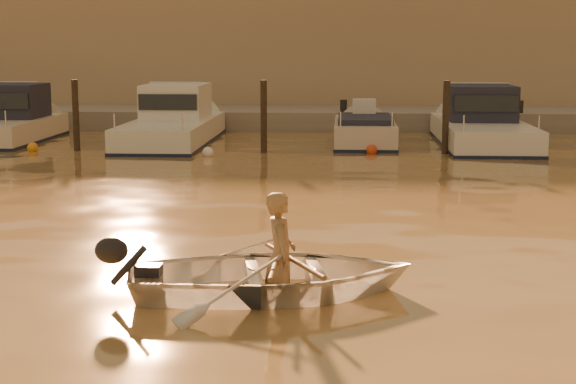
# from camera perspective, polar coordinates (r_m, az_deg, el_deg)

# --- Properties ---
(ground_plane) EXTENTS (160.00, 160.00, 0.00)m
(ground_plane) POSITION_cam_1_polar(r_m,az_deg,el_deg) (11.12, -7.02, -6.18)
(ground_plane) COLOR olive
(ground_plane) RESTS_ON ground
(dinghy) EXTENTS (3.85, 3.06, 0.72)m
(dinghy) POSITION_cam_1_polar(r_m,az_deg,el_deg) (10.73, -1.02, -5.38)
(dinghy) COLOR silver
(dinghy) RESTS_ON ground_plane
(person) EXTENTS (0.47, 0.63, 1.55)m
(person) POSITION_cam_1_polar(r_m,az_deg,el_deg) (10.68, -0.49, -4.12)
(person) COLOR #927049
(person) RESTS_ON dinghy
(outboard_motor) EXTENTS (0.96, 0.56, 0.70)m
(outboard_motor) POSITION_cam_1_polar(r_m,az_deg,el_deg) (10.67, -9.10, -5.35)
(outboard_motor) COLOR black
(outboard_motor) RESTS_ON dinghy
(oar_port) EXTENTS (0.86, 1.96, 0.13)m
(oar_port) POSITION_cam_1_polar(r_m,az_deg,el_deg) (10.71, 0.31, -4.40)
(oar_port) COLOR olive
(oar_port) RESTS_ON dinghy
(oar_starboard) EXTENTS (0.08, 2.10, 0.13)m
(oar_starboard) POSITION_cam_1_polar(r_m,az_deg,el_deg) (10.69, -0.76, -4.43)
(oar_starboard) COLOR brown
(oar_starboard) RESTS_ON dinghy
(moored_boat_1) EXTENTS (1.95, 5.90, 1.75)m
(moored_boat_1) POSITION_cam_1_polar(r_m,az_deg,el_deg) (28.51, -17.44, 4.38)
(moored_boat_1) COLOR beige
(moored_boat_1) RESTS_ON ground_plane
(moored_boat_2) EXTENTS (2.30, 7.69, 1.75)m
(moored_boat_2) POSITION_cam_1_polar(r_m,az_deg,el_deg) (27.12, -7.49, 4.49)
(moored_boat_2) COLOR silver
(moored_boat_2) RESTS_ON ground_plane
(moored_boat_3) EXTENTS (1.78, 5.24, 0.95)m
(moored_boat_3) POSITION_cam_1_polar(r_m,az_deg,el_deg) (26.66, 4.95, 3.59)
(moored_boat_3) COLOR beige
(moored_boat_3) RESTS_ON ground_plane
(moored_boat_4) EXTENTS (2.43, 7.43, 1.75)m
(moored_boat_4) POSITION_cam_1_polar(r_m,az_deg,el_deg) (26.93, 12.44, 4.31)
(moored_boat_4) COLOR silver
(moored_boat_4) RESTS_ON ground_plane
(piling_1) EXTENTS (0.18, 0.18, 2.20)m
(piling_1) POSITION_cam_1_polar(r_m,az_deg,el_deg) (25.53, -13.55, 4.61)
(piling_1) COLOR #2D2319
(piling_1) RESTS_ON ground_plane
(piling_2) EXTENTS (0.18, 0.18, 2.20)m
(piling_2) POSITION_cam_1_polar(r_m,az_deg,el_deg) (24.50, -1.58, 4.67)
(piling_2) COLOR #2D2319
(piling_2) RESTS_ON ground_plane
(piling_3) EXTENTS (0.18, 0.18, 2.20)m
(piling_3) POSITION_cam_1_polar(r_m,az_deg,el_deg) (24.56, 10.16, 4.54)
(piling_3) COLOR #2D2319
(piling_3) RESTS_ON ground_plane
(fender_b) EXTENTS (0.30, 0.30, 0.30)m
(fender_b) POSITION_cam_1_polar(r_m,az_deg,el_deg) (25.85, -16.18, 2.77)
(fender_b) COLOR orange
(fender_b) RESTS_ON ground_plane
(fender_c) EXTENTS (0.30, 0.30, 0.30)m
(fender_c) POSITION_cam_1_polar(r_m,az_deg,el_deg) (23.84, -5.20, 2.57)
(fender_c) COLOR white
(fender_c) RESTS_ON ground_plane
(fender_d) EXTENTS (0.30, 0.30, 0.30)m
(fender_d) POSITION_cam_1_polar(r_m,az_deg,el_deg) (24.39, 5.43, 2.72)
(fender_d) COLOR red
(fender_d) RESTS_ON ground_plane
(quay) EXTENTS (52.00, 4.00, 1.00)m
(quay) POSITION_cam_1_polar(r_m,az_deg,el_deg) (32.20, 0.03, 4.53)
(quay) COLOR gray
(quay) RESTS_ON ground_plane
(waterfront_building) EXTENTS (46.00, 7.00, 4.80)m
(waterfront_building) POSITION_cam_1_polar(r_m,az_deg,el_deg) (37.57, 0.56, 8.69)
(waterfront_building) COLOR #9E8466
(waterfront_building) RESTS_ON quay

